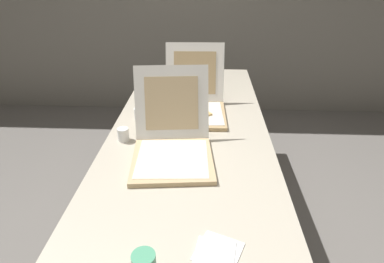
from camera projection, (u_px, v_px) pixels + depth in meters
name	position (u px, v px, depth m)	size (l,w,h in m)	color
table	(190.00, 135.00, 1.80)	(0.85, 2.14, 0.72)	#BCB29E
pizza_box_front	(172.00, 146.00, 1.49)	(0.41, 0.51, 0.37)	tan
pizza_box_middle	(195.00, 105.00, 1.91)	(0.37, 0.49, 0.37)	tan
cup_white_near_center	(123.00, 134.00, 1.63)	(0.06, 0.06, 0.07)	white
cup_white_mid	(139.00, 114.00, 1.85)	(0.06, 0.06, 0.07)	white
napkin_pile	(217.00, 252.00, 1.01)	(0.18, 0.18, 0.01)	white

